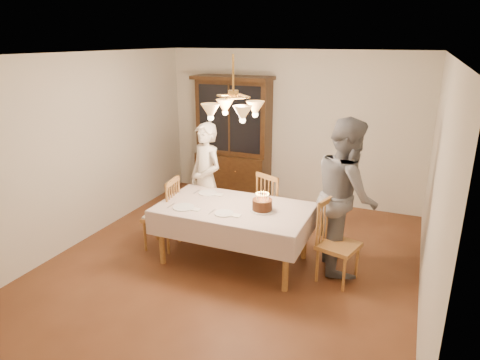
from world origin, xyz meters
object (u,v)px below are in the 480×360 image
at_px(dining_table, 234,212).
at_px(elderly_woman, 206,180).
at_px(china_hutch, 233,140).
at_px(birthday_cake, 262,205).
at_px(chair_far_side, 275,209).

height_order(dining_table, elderly_woman, elderly_woman).
xyz_separation_m(dining_table, china_hutch, (-0.99, 2.25, 0.36)).
distance_m(elderly_woman, birthday_cake, 1.25).
xyz_separation_m(china_hutch, elderly_woman, (0.27, -1.62, -0.21)).
xyz_separation_m(china_hutch, chair_far_side, (1.26, -1.41, -0.60)).
bearing_deg(china_hutch, dining_table, -66.29).
relative_size(china_hutch, birthday_cake, 7.20).
bearing_deg(chair_far_side, dining_table, -107.77).
bearing_deg(elderly_woman, china_hutch, 126.91).
relative_size(elderly_woman, birthday_cake, 5.53).
height_order(china_hutch, chair_far_side, china_hutch).
distance_m(chair_far_side, birthday_cake, 0.92).
height_order(dining_table, chair_far_side, chair_far_side).
bearing_deg(elderly_woman, birthday_cake, -2.37).
bearing_deg(dining_table, birthday_cake, 2.55).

